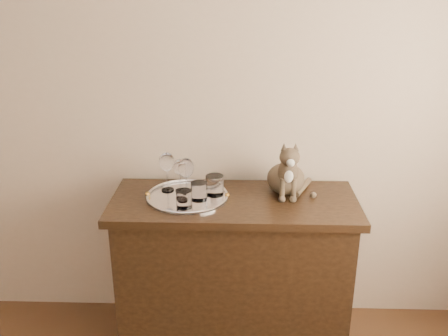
# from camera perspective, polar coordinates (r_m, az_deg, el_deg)

# --- Properties ---
(wall_back) EXTENTS (4.00, 0.10, 2.70)m
(wall_back) POSITION_cam_1_polar(r_m,az_deg,el_deg) (2.64, -12.00, 9.44)
(wall_back) COLOR #C3AC92
(wall_back) RESTS_ON ground
(sideboard) EXTENTS (1.20, 0.50, 0.85)m
(sideboard) POSITION_cam_1_polar(r_m,az_deg,el_deg) (2.63, 1.09, -12.05)
(sideboard) COLOR black
(sideboard) RESTS_ON ground
(tray) EXTENTS (0.40, 0.40, 0.01)m
(tray) POSITION_cam_1_polar(r_m,az_deg,el_deg) (2.44, -4.19, -3.36)
(tray) COLOR silver
(tray) RESTS_ON sideboard
(wine_glass_a) EXTENTS (0.08, 0.08, 0.20)m
(wine_glass_a) POSITION_cam_1_polar(r_m,az_deg,el_deg) (2.48, -6.53, -0.42)
(wine_glass_a) COLOR silver
(wine_glass_a) RESTS_ON tray
(wine_glass_b) EXTENTS (0.06, 0.06, 0.17)m
(wine_glass_b) POSITION_cam_1_polar(r_m,az_deg,el_deg) (2.48, -5.05, -0.82)
(wine_glass_b) COLOR white
(wine_glass_b) RESTS_ON tray
(wine_glass_d) EXTENTS (0.08, 0.08, 0.20)m
(wine_glass_d) POSITION_cam_1_polar(r_m,az_deg,el_deg) (2.39, -4.35, -1.17)
(wine_glass_d) COLOR silver
(wine_glass_d) RESTS_ON tray
(tumbler_a) EXTENTS (0.08, 0.08, 0.09)m
(tumbler_a) POSITION_cam_1_polar(r_m,az_deg,el_deg) (2.39, -2.87, -2.68)
(tumbler_a) COLOR silver
(tumbler_a) RESTS_ON tray
(tumbler_b) EXTENTS (0.08, 0.08, 0.08)m
(tumbler_b) POSITION_cam_1_polar(r_m,az_deg,el_deg) (2.31, -4.59, -3.56)
(tumbler_b) COLOR silver
(tumbler_b) RESTS_ON tray
(tumbler_c) EXTENTS (0.09, 0.09, 0.10)m
(tumbler_c) POSITION_cam_1_polar(r_m,az_deg,el_deg) (2.44, -1.08, -1.99)
(tumbler_c) COLOR white
(tumbler_c) RESTS_ON tray
(cat) EXTENTS (0.29, 0.27, 0.29)m
(cat) POSITION_cam_1_polar(r_m,az_deg,el_deg) (2.47, 7.16, 0.35)
(cat) COLOR #4C3C2D
(cat) RESTS_ON sideboard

